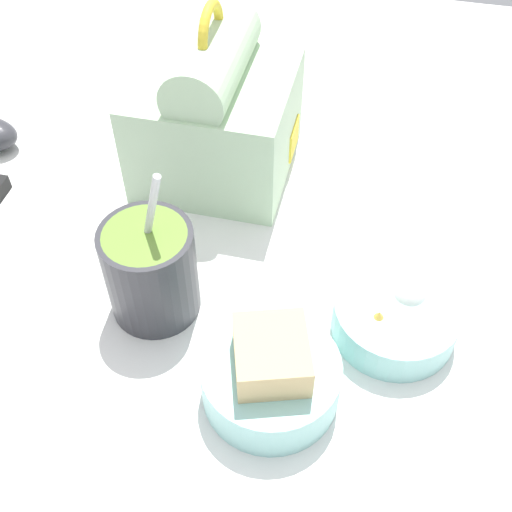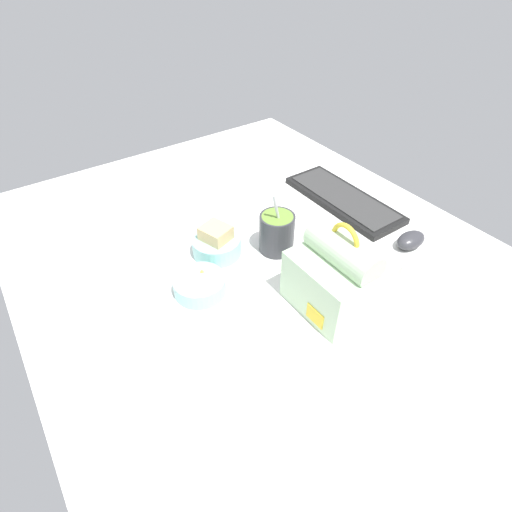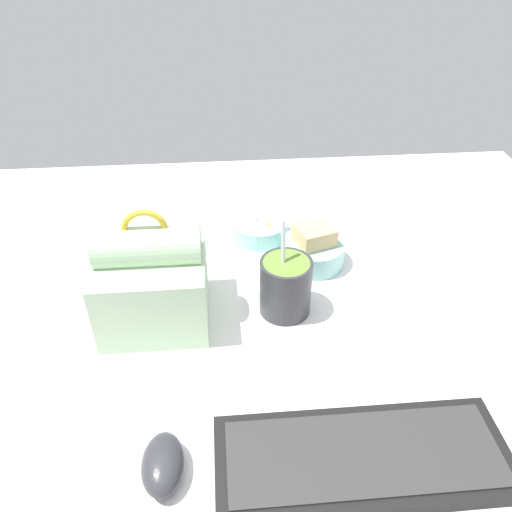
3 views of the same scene
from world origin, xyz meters
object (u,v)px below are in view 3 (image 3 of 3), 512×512
keyboard (363,457)px  computer_mouse (163,464)px  lunch_bag (153,280)px  soup_cup (285,285)px  bento_bowl_sandwich (313,249)px  bento_bowl_snacks (260,228)px

keyboard → computer_mouse: computer_mouse is taller
lunch_bag → computer_mouse: lunch_bag is taller
keyboard → soup_cup: (5.94, -29.31, 4.27)cm
bento_bowl_sandwich → bento_bowl_snacks: bearing=-46.8°
computer_mouse → lunch_bag: bearing=-84.3°
lunch_bag → bento_bowl_sandwich: 31.88cm
lunch_bag → bento_bowl_sandwich: size_ratio=1.72×
lunch_bag → soup_cup: size_ratio=1.23×
lunch_bag → computer_mouse: (-2.92, 29.09, -5.70)cm
bento_bowl_sandwich → keyboard: bearing=88.3°
bento_bowl_snacks → computer_mouse: size_ratio=1.37×
bento_bowl_snacks → bento_bowl_sandwich: bearing=133.2°
keyboard → lunch_bag: bearing=-47.1°
soup_cup → bento_bowl_snacks: soup_cup is taller
lunch_bag → soup_cup: 21.79cm
bento_bowl_sandwich → computer_mouse: size_ratio=1.40×
keyboard → bento_bowl_snacks: 53.02cm
keyboard → lunch_bag: size_ratio=1.77×
keyboard → bento_bowl_sandwich: size_ratio=3.05×
lunch_bag → bento_bowl_sandwich: bearing=-156.2°
bento_bowl_snacks → computer_mouse: bento_bowl_snacks is taller
soup_cup → computer_mouse: 34.42cm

